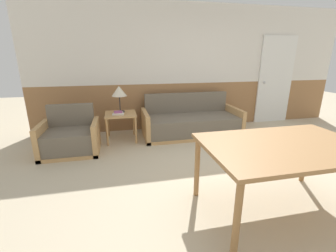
% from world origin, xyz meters
% --- Properties ---
extents(ground_plane, '(16.00, 16.00, 0.00)m').
position_xyz_m(ground_plane, '(0.00, 0.00, 0.00)').
color(ground_plane, beige).
extents(wall_back, '(7.20, 0.06, 2.70)m').
position_xyz_m(wall_back, '(0.00, 2.63, 1.35)').
color(wall_back, '#996B42').
rests_on(wall_back, ground_plane).
extents(couch, '(2.02, 0.89, 0.84)m').
position_xyz_m(couch, '(-0.29, 2.02, 0.25)').
color(couch, tan).
rests_on(couch, ground_plane).
extents(armchair, '(0.94, 0.73, 0.79)m').
position_xyz_m(armchair, '(-2.62, 1.56, 0.25)').
color(armchair, tan).
rests_on(armchair, ground_plane).
extents(side_table, '(0.59, 0.59, 0.54)m').
position_xyz_m(side_table, '(-1.75, 2.01, 0.46)').
color(side_table, tan).
rests_on(side_table, ground_plane).
extents(table_lamp, '(0.29, 0.29, 0.52)m').
position_xyz_m(table_lamp, '(-1.75, 2.11, 0.95)').
color(table_lamp, '#262628').
rests_on(table_lamp, side_table).
extents(book_stack, '(0.23, 0.17, 0.07)m').
position_xyz_m(book_stack, '(-1.79, 1.90, 0.58)').
color(book_stack, white).
rests_on(book_stack, side_table).
extents(dining_table, '(1.62, 1.04, 0.77)m').
position_xyz_m(dining_table, '(-0.18, -0.57, 0.70)').
color(dining_table, '#9E7042').
rests_on(dining_table, ground_plane).
extents(entry_door, '(0.91, 0.09, 2.08)m').
position_xyz_m(entry_door, '(2.04, 2.57, 1.04)').
color(entry_door, white).
rests_on(entry_door, ground_plane).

